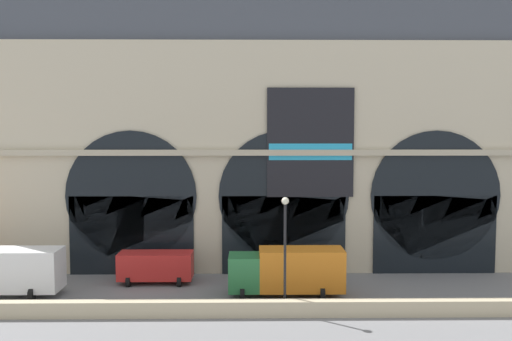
# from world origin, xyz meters

# --- Properties ---
(ground_plane) EXTENTS (200.00, 200.00, 0.00)m
(ground_plane) POSITION_xyz_m (0.00, 0.00, 0.00)
(ground_plane) COLOR slate
(quay_parapet_wall) EXTENTS (90.00, 0.70, 0.94)m
(quay_parapet_wall) POSITION_xyz_m (0.00, -4.53, 0.47)
(quay_parapet_wall) COLOR #BCAD8C
(quay_parapet_wall) RESTS_ON ground
(station_building) EXTENTS (47.99, 4.48, 21.33)m
(station_building) POSITION_xyz_m (0.04, 7.03, 10.31)
(station_building) COLOR beige
(station_building) RESTS_ON ground
(box_truck_west) EXTENTS (7.50, 2.91, 3.12)m
(box_truck_west) POSITION_xyz_m (-18.57, -0.45, 1.70)
(box_truck_west) COLOR black
(box_truck_west) RESTS_ON ground
(van_midwest) EXTENTS (5.20, 2.48, 2.20)m
(van_midwest) POSITION_xyz_m (-9.24, 2.54, 1.25)
(van_midwest) COLOR red
(van_midwest) RESTS_ON ground
(box_truck_center) EXTENTS (7.50, 2.91, 3.12)m
(box_truck_center) POSITION_xyz_m (-0.09, -0.59, 1.70)
(box_truck_center) COLOR #2D7A42
(box_truck_center) RESTS_ON ground
(street_lamp_quayside) EXTENTS (0.44, 0.44, 6.90)m
(street_lamp_quayside) POSITION_xyz_m (-0.48, -3.73, 4.41)
(street_lamp_quayside) COLOR black
(street_lamp_quayside) RESTS_ON ground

